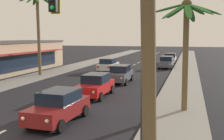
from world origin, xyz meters
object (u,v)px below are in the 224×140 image
at_px(sedan_parked_mid_kerb, 170,58).
at_px(sedan_parked_nearest_kerb, 167,62).
at_px(traffic_signal_mast, 58,18).
at_px(sedan_fifth_in_queue, 120,74).
at_px(palm_right_second, 186,29).
at_px(sedan_lead_at_stop_bar, 59,106).
at_px(sedan_third_in_queue, 96,85).
at_px(palm_left_second, 38,15).
at_px(sedan_oncoming_far, 108,65).

bearing_deg(sedan_parked_mid_kerb, sedan_parked_nearest_kerb, -90.14).
bearing_deg(traffic_signal_mast, sedan_fifth_in_queue, 94.98).
relative_size(sedan_parked_nearest_kerb, sedan_parked_mid_kerb, 1.01).
relative_size(sedan_fifth_in_queue, palm_right_second, 0.68).
xyz_separation_m(sedan_lead_at_stop_bar, sedan_fifth_in_queue, (0.05, 12.93, 0.00)).
distance_m(sedan_parked_nearest_kerb, palm_right_second, 23.10).
relative_size(traffic_signal_mast, sedan_third_in_queue, 2.52).
distance_m(palm_left_second, palm_right_second, 19.47).
distance_m(sedan_third_in_queue, sedan_parked_nearest_kerb, 20.14).
relative_size(sedan_lead_at_stop_bar, palm_right_second, 0.69).
xyz_separation_m(sedan_parked_nearest_kerb, palm_left_second, (-13.08, -11.57, 5.85)).
bearing_deg(sedan_parked_mid_kerb, palm_right_second, -84.44).
relative_size(palm_left_second, palm_right_second, 1.42).
xyz_separation_m(sedan_parked_mid_kerb, palm_right_second, (2.88, -29.59, 4.04)).
height_order(traffic_signal_mast, palm_right_second, traffic_signal_mast).
xyz_separation_m(sedan_third_in_queue, sedan_oncoming_far, (-3.22, 14.17, 0.00)).
bearing_deg(sedan_oncoming_far, sedan_third_in_queue, -77.19).
distance_m(sedan_lead_at_stop_bar, sedan_fifth_in_queue, 12.93).
relative_size(traffic_signal_mast, palm_left_second, 1.21).
height_order(palm_left_second, palm_right_second, palm_left_second).
xyz_separation_m(traffic_signal_mast, sedan_lead_at_stop_bar, (-1.41, 2.68, -4.32)).
relative_size(traffic_signal_mast, palm_right_second, 1.72).
bearing_deg(sedan_parked_mid_kerb, sedan_lead_at_stop_bar, -95.77).
bearing_deg(sedan_parked_nearest_kerb, palm_left_second, -138.49).
bearing_deg(sedan_lead_at_stop_bar, palm_left_second, 123.47).
height_order(traffic_signal_mast, sedan_third_in_queue, traffic_signal_mast).
height_order(sedan_third_in_queue, sedan_fifth_in_queue, same).
xyz_separation_m(sedan_parked_nearest_kerb, palm_right_second, (2.90, -22.55, 4.04)).
bearing_deg(sedan_third_in_queue, sedan_parked_mid_kerb, 82.39).
bearing_deg(sedan_lead_at_stop_bar, sedan_fifth_in_queue, 89.78).
relative_size(sedan_third_in_queue, palm_right_second, 0.68).
bearing_deg(palm_left_second, traffic_signal_mast, -57.36).
distance_m(sedan_lead_at_stop_bar, palm_right_second, 8.32).
bearing_deg(traffic_signal_mast, sedan_third_in_queue, 100.11).
height_order(traffic_signal_mast, sedan_parked_mid_kerb, traffic_signal_mast).
bearing_deg(sedan_third_in_queue, traffic_signal_mast, -79.89).
bearing_deg(traffic_signal_mast, palm_left_second, 122.64).
bearing_deg(sedan_oncoming_far, sedan_parked_mid_kerb, 61.77).
height_order(sedan_oncoming_far, palm_left_second, palm_left_second).
relative_size(traffic_signal_mast, sedan_parked_mid_kerb, 2.52).
bearing_deg(sedan_fifth_in_queue, traffic_signal_mast, -85.02).
bearing_deg(sedan_fifth_in_queue, palm_right_second, -56.05).
height_order(sedan_parked_mid_kerb, palm_left_second, palm_left_second).
distance_m(sedan_parked_nearest_kerb, sedan_parked_mid_kerb, 7.03).
bearing_deg(palm_right_second, sedan_third_in_queue, 157.06).
distance_m(sedan_third_in_queue, sedan_parked_mid_kerb, 27.09).
xyz_separation_m(sedan_third_in_queue, sedan_fifth_in_queue, (0.27, 6.47, 0.00)).
height_order(sedan_parked_nearest_kerb, palm_left_second, palm_left_second).
bearing_deg(sedan_fifth_in_queue, sedan_oncoming_far, 114.39).
xyz_separation_m(sedan_third_in_queue, sedan_parked_mid_kerb, (3.59, 26.85, 0.00)).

